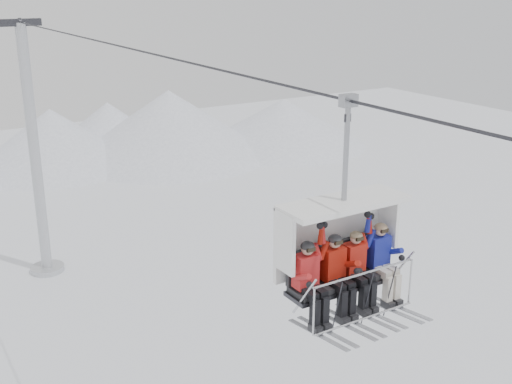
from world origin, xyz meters
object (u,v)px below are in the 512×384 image
skier_far_left (309,279)px  skier_center_left (336,272)px  skier_far_right (382,259)px  lift_tower_right (37,171)px  chairlift_carrier (338,239)px  skier_center_right (358,267)px

skier_far_left → skier_center_left: (0.61, 0.00, 0.00)m
skier_center_left → skier_far_right: (1.09, 0.00, 0.00)m
lift_tower_right → skier_far_left: 25.60m
lift_tower_right → chairlift_carrier: bearing=-90.0°
lift_tower_right → chairlift_carrier: 25.37m
skier_center_left → skier_center_right: 0.49m
chairlift_carrier → skier_center_left: size_ratio=2.36×
chairlift_carrier → skier_far_left: bearing=-160.4°
lift_tower_right → skier_far_right: size_ratio=7.99×
skier_far_left → skier_center_right: size_ratio=1.00×
skier_far_left → skier_center_left: size_ratio=1.00×
lift_tower_right → skier_center_right: 25.59m
chairlift_carrier → skier_far_left: chairlift_carrier is taller
lift_tower_right → skier_center_left: size_ratio=7.99×
skier_far_right → skier_center_left: bearing=180.0°
lift_tower_right → skier_center_right: bearing=-89.4°
skier_center_left → chairlift_carrier: bearing=51.0°
chairlift_carrier → skier_center_left: bearing=-129.0°
chairlift_carrier → skier_far_right: chairlift_carrier is taller
lift_tower_right → chairlift_carrier: (0.00, -24.90, 4.91)m
skier_far_left → skier_far_right: (1.70, 0.00, 0.00)m
skier_center_right → skier_center_left: bearing=179.4°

